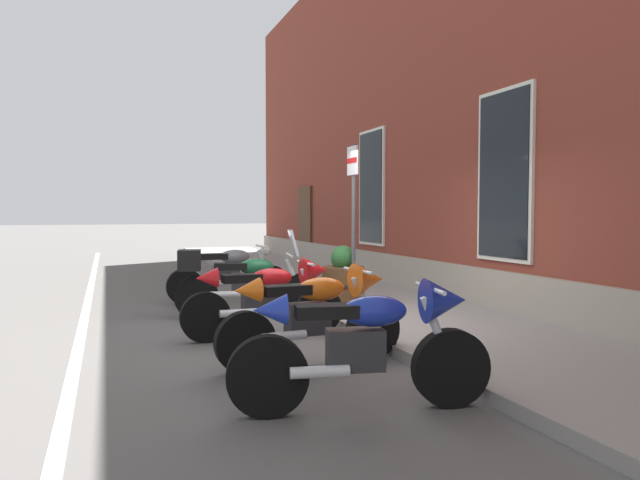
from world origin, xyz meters
name	(u,v)px	position (x,y,z in m)	size (l,w,h in m)	color
ground_plane	(340,330)	(0.00, 0.00, 0.00)	(140.00, 140.00, 0.00)	#565451
sidewalk	(426,319)	(0.00, 1.31, 0.06)	(33.13, 2.62, 0.13)	gray
lane_stripe	(78,350)	(0.00, -3.20, 0.00)	(33.13, 0.12, 0.01)	silver
motorcycle_grey_naked	(230,274)	(-2.91, -0.86, 0.48)	(0.62, 2.14, 0.98)	black
motorcycle_green_touring	(242,281)	(-1.37, -1.01, 0.54)	(0.78, 2.17, 1.30)	black
motorcycle_red_sport	(271,294)	(0.09, -0.97, 0.55)	(0.62, 2.06, 1.00)	black
motorcycle_orange_sport	(320,310)	(1.51, -0.84, 0.56)	(0.62, 2.03, 1.03)	black
motorcycle_blue_sport	(372,340)	(2.98, -0.94, 0.57)	(0.69, 2.08, 1.04)	black
parking_sign	(353,201)	(-1.22, 0.72, 1.73)	(0.36, 0.07, 2.48)	#4C4C51
barrel_planter	(343,279)	(-1.48, 0.66, 0.49)	(0.71, 0.71, 0.90)	brown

